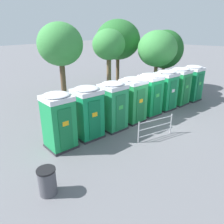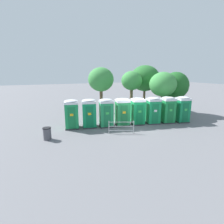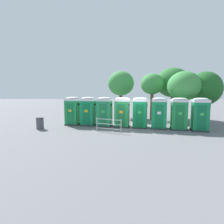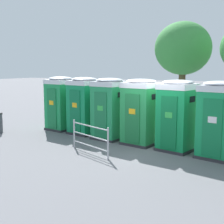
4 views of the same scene
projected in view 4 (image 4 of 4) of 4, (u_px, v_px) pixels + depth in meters
ground_plane at (154, 148)px, 11.51m from camera, size 120.00×120.00×0.00m
portapotty_0 at (61, 103)px, 14.85m from camera, size 1.38×1.40×2.54m
portapotty_1 at (84, 105)px, 13.92m from camera, size 1.44×1.43×2.54m
portapotty_2 at (109, 108)px, 12.91m from camera, size 1.39×1.39×2.54m
portapotty_3 at (141, 111)px, 12.00m from camera, size 1.41×1.39×2.54m
portapotty_4 at (177, 115)px, 11.09m from camera, size 1.40×1.43×2.54m
portapotty_5 at (219, 120)px, 10.14m from camera, size 1.43×1.42×2.54m
street_tree_0 at (183, 49)px, 16.77m from camera, size 3.03×3.03×5.41m
event_barrier at (90, 137)px, 10.83m from camera, size 1.91×0.83×1.05m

